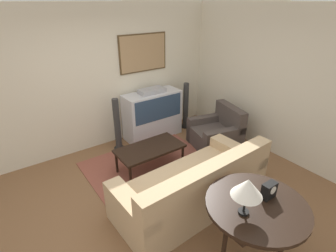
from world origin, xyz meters
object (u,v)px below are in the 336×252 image
mantel_clock (269,190)px  table_lamp (247,188)px  speaker_tower_right (186,107)px  couch (194,188)px  console_table (257,209)px  tv (153,114)px  armchair (216,134)px  speaker_tower_left (117,126)px  coffee_table (150,150)px

mantel_clock → table_lamp: bearing=179.9°
mantel_clock → speaker_tower_right: speaker_tower_right is taller
speaker_tower_right → couch: bearing=-126.4°
table_lamp → console_table: bearing=-1.5°
tv → armchair: 1.40m
tv → table_lamp: 3.37m
console_table → mantel_clock: bearing=1.6°
mantel_clock → speaker_tower_left: size_ratio=0.17×
speaker_tower_left → speaker_tower_right: bearing=0.0°
coffee_table → console_table: bearing=-90.0°
couch → armchair: (1.51, 1.05, -0.04)m
couch → armchair: bearing=-147.3°
couch → speaker_tower_left: (-0.17, 2.09, 0.20)m
console_table → mantel_clock: mantel_clock is taller
couch → console_table: size_ratio=2.10×
armchair → mantel_clock: 2.57m
couch → console_table: (-0.03, -1.03, 0.42)m
tv → mantel_clock: bearing=-99.7°
couch → coffee_table: (-0.03, 1.12, 0.10)m
coffee_table → speaker_tower_left: (-0.13, 0.98, 0.10)m
coffee_table → speaker_tower_left: 0.99m
couch → mantel_clock: 1.19m
armchair → tv: bearing=-129.2°
couch → coffee_table: 1.12m
console_table → table_lamp: size_ratio=2.61×
tv → couch: 2.27m
mantel_clock → speaker_tower_left: speaker_tower_left is taller
speaker_tower_left → speaker_tower_right: 1.71m
tv → couch: (-0.69, -2.16, -0.20)m
armchair → console_table: 2.64m
tv → coffee_table: tv is taller
armchair → speaker_tower_right: (0.03, 1.04, 0.23)m
table_lamp → speaker_tower_right: 3.65m
tv → speaker_tower_left: (-0.85, -0.06, -0.01)m
armchair → speaker_tower_right: bearing=-167.6°
coffee_table → speaker_tower_left: speaker_tower_left is taller
table_lamp → speaker_tower_right: bearing=60.1°
tv → coffee_table: 1.27m
armchair → speaker_tower_right: speaker_tower_right is taller
table_lamp → speaker_tower_right: (1.79, 3.12, -0.61)m
coffee_table → console_table: (0.00, -2.15, 0.32)m
armchair → speaker_tower_right: size_ratio=0.98×
console_table → table_lamp: table_lamp is taller
couch → speaker_tower_right: speaker_tower_right is taller
speaker_tower_left → coffee_table: bearing=-82.3°
mantel_clock → speaker_tower_right: bearing=65.9°
couch → armchair: size_ratio=2.18×
table_lamp → speaker_tower_left: (0.09, 3.12, -0.61)m
table_lamp → speaker_tower_left: bearing=88.4°
armchair → coffee_table: bearing=-78.3°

